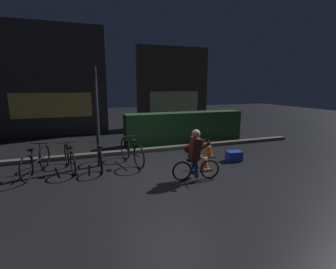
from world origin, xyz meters
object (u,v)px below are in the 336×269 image
object	(u,v)px
street_post	(97,118)
traffic_cone_near	(204,160)
parked_bike_center_right	(132,152)
parked_bike_center_left	(100,157)
cyclist	(195,155)
blue_crate	(234,156)
traffic_cone_far	(209,148)
parked_bike_leftmost	(36,161)
parked_bike_left_mid	(70,158)

from	to	relation	value
street_post	traffic_cone_near	size ratio (longest dim) A/B	4.92
street_post	parked_bike_center_right	xyz separation A→B (m)	(0.91, -0.13, -1.02)
parked_bike_center_left	cyclist	size ratio (longest dim) A/B	1.24
parked_bike_center_right	blue_crate	bearing A→B (deg)	-116.31
parked_bike_center_left	traffic_cone_near	world-z (taller)	parked_bike_center_left
street_post	traffic_cone_near	world-z (taller)	street_post
parked_bike_center_right	parked_bike_center_left	bearing A→B (deg)	84.31
parked_bike_center_left	cyclist	world-z (taller)	cyclist
traffic_cone_far	cyclist	xyz separation A→B (m)	(-1.27, -1.60, 0.35)
traffic_cone_near	cyclist	distance (m)	0.87
parked_bike_leftmost	parked_bike_center_right	bearing A→B (deg)	-73.45
street_post	cyclist	bearing A→B (deg)	-41.32
parked_bike_left_mid	traffic_cone_near	world-z (taller)	parked_bike_left_mid
traffic_cone_far	parked_bike_left_mid	bearing A→B (deg)	178.20
parked_bike_left_mid	blue_crate	size ratio (longest dim) A/B	3.56
parked_bike_left_mid	parked_bike_center_right	world-z (taller)	parked_bike_center_right
parked_bike_leftmost	parked_bike_left_mid	bearing A→B (deg)	-69.97
parked_bike_center_left	parked_bike_center_right	world-z (taller)	parked_bike_center_right
parked_bike_center_right	cyclist	size ratio (longest dim) A/B	1.35
street_post	parked_bike_center_left	world-z (taller)	street_post
parked_bike_center_right	cyclist	bearing A→B (deg)	-157.02
parked_bike_center_left	street_post	bearing A→B (deg)	6.14
parked_bike_leftmost	parked_bike_left_mid	xyz separation A→B (m)	(0.80, 0.07, -0.02)
street_post	traffic_cone_far	bearing A→B (deg)	-4.32
parked_bike_center_right	blue_crate	xyz separation A→B (m)	(2.99, -0.77, -0.21)
traffic_cone_far	parked_bike_leftmost	bearing A→B (deg)	179.28
street_post	cyclist	size ratio (longest dim) A/B	2.22
blue_crate	parked_bike_left_mid	bearing A→B (deg)	170.60
traffic_cone_near	blue_crate	world-z (taller)	traffic_cone_near
parked_bike_leftmost	parked_bike_center_left	distance (m)	1.59
traffic_cone_far	blue_crate	world-z (taller)	traffic_cone_far
parked_bike_leftmost	traffic_cone_far	size ratio (longest dim) A/B	2.80
traffic_cone_near	blue_crate	xyz separation A→B (m)	(1.23, 0.40, -0.12)
parked_bike_center_left	parked_bike_leftmost	bearing A→B (deg)	90.20
traffic_cone_near	blue_crate	bearing A→B (deg)	18.06
parked_bike_left_mid	parked_bike_center_right	xyz separation A→B (m)	(1.69, -0.01, 0.02)
parked_bike_left_mid	blue_crate	distance (m)	4.75
parked_bike_center_right	parked_bike_leftmost	bearing A→B (deg)	79.49
street_post	traffic_cone_far	distance (m)	3.57
parked_bike_center_left	traffic_cone_far	xyz separation A→B (m)	(3.36, -0.03, -0.04)
parked_bike_center_left	traffic_cone_near	bearing A→B (deg)	-110.45
parked_bike_left_mid	parked_bike_center_left	size ratio (longest dim) A/B	1.01
traffic_cone_far	blue_crate	distance (m)	0.84
parked_bike_center_left	blue_crate	distance (m)	3.95
traffic_cone_near	traffic_cone_far	xyz separation A→B (m)	(0.71, 1.04, 0.01)
parked_bike_leftmost	cyclist	bearing A→B (deg)	-99.17
parked_bike_center_right	traffic_cone_far	distance (m)	2.48
blue_crate	cyclist	world-z (taller)	cyclist
parked_bike_left_mid	parked_bike_center_left	xyz separation A→B (m)	(0.80, -0.10, -0.01)
street_post	cyclist	xyz separation A→B (m)	(2.11, -1.86, -0.75)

